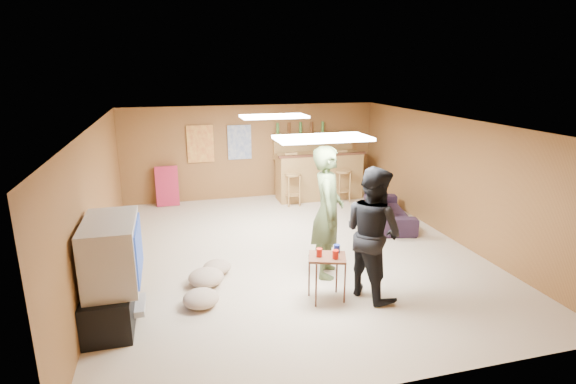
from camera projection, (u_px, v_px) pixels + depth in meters
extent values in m
plane|color=#BCA990|center=(291.00, 251.00, 7.69)|extent=(7.00, 7.00, 0.00)
cube|color=silver|center=(291.00, 122.00, 7.10)|extent=(6.00, 7.00, 0.02)
cube|color=brown|center=(252.00, 152.00, 10.65)|extent=(6.00, 0.02, 2.20)
cube|color=brown|center=(392.00, 286.00, 4.13)|extent=(6.00, 0.02, 2.20)
cube|color=brown|center=(96.00, 203.00, 6.64)|extent=(0.02, 7.00, 2.20)
cube|color=brown|center=(450.00, 178.00, 8.14)|extent=(0.02, 7.00, 2.20)
cube|color=black|center=(111.00, 301.00, 5.55)|extent=(0.55, 1.30, 0.50)
cube|color=#B2B2B7|center=(131.00, 306.00, 5.63)|extent=(0.35, 0.50, 0.08)
cube|color=#B2B2B7|center=(112.00, 252.00, 5.39)|extent=(0.60, 1.10, 0.80)
cube|color=navy|center=(139.00, 249.00, 5.47)|extent=(0.02, 0.95, 0.65)
cube|color=olive|center=(319.00, 176.00, 10.66)|extent=(2.00, 0.60, 1.10)
cube|color=#452316|center=(323.00, 155.00, 10.28)|extent=(2.10, 0.12, 0.05)
cube|color=olive|center=(314.00, 133.00, 10.82)|extent=(2.00, 0.18, 0.05)
cube|color=olive|center=(313.00, 146.00, 10.92)|extent=(2.00, 0.14, 0.60)
cube|color=#BF3F26|center=(200.00, 144.00, 10.24)|extent=(0.60, 0.03, 0.85)
cube|color=#334C99|center=(240.00, 142.00, 10.47)|extent=(0.55, 0.03, 0.80)
cube|color=#B62142|center=(167.00, 186.00, 10.14)|extent=(0.50, 0.26, 0.91)
cube|color=white|center=(323.00, 138.00, 5.71)|extent=(1.20, 0.60, 0.04)
cube|color=white|center=(274.00, 116.00, 8.22)|extent=(1.20, 0.60, 0.04)
imported|color=#43522F|center=(328.00, 212.00, 6.60)|extent=(0.69, 0.84, 1.97)
imported|color=black|center=(373.00, 233.00, 6.00)|extent=(0.95, 1.07, 1.81)
imported|color=black|center=(389.00, 210.00, 9.03)|extent=(1.10, 1.89, 0.52)
cube|color=#452316|center=(327.00, 278.00, 6.01)|extent=(0.59, 0.53, 0.63)
cylinder|color=red|center=(319.00, 252.00, 5.91)|extent=(0.10, 0.10, 0.11)
cylinder|color=red|center=(335.00, 254.00, 5.85)|extent=(0.10, 0.10, 0.11)
cylinder|color=navy|center=(337.00, 249.00, 6.03)|extent=(0.09, 0.09, 0.11)
ellipsoid|color=#A08671|center=(206.00, 277.00, 6.48)|extent=(0.68, 0.68, 0.23)
ellipsoid|color=#A08671|center=(217.00, 267.00, 6.85)|extent=(0.50, 0.50, 0.19)
ellipsoid|color=#A08671|center=(201.00, 298.00, 5.90)|extent=(0.53, 0.53, 0.21)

